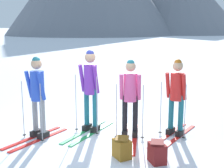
# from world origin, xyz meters

# --- Properties ---
(ground_plane) EXTENTS (400.00, 400.00, 0.00)m
(ground_plane) POSITION_xyz_m (0.00, 0.00, 0.00)
(ground_plane) COLOR white
(skier_in_blue) EXTENTS (0.93, 1.57, 1.72)m
(skier_in_blue) POSITION_xyz_m (-1.27, -0.27, 0.94)
(skier_in_blue) COLOR red
(skier_in_blue) RESTS_ON ground
(skier_in_purple) EXTENTS (0.87, 1.72, 1.82)m
(skier_in_purple) POSITION_xyz_m (-0.28, 0.28, 1.01)
(skier_in_purple) COLOR green
(skier_in_purple) RESTS_ON ground
(skier_in_pink) EXTENTS (0.61, 1.79, 1.65)m
(skier_in_pink) POSITION_xyz_m (0.61, 0.11, 0.92)
(skier_in_pink) COLOR red
(skier_in_pink) RESTS_ON ground
(skier_in_red) EXTENTS (1.06, 1.74, 1.65)m
(skier_in_red) POSITION_xyz_m (1.57, 0.33, 0.89)
(skier_in_red) COLOR red
(skier_in_red) RESTS_ON ground
(backpack_on_snow_front) EXTENTS (0.38, 0.40, 0.38)m
(backpack_on_snow_front) POSITION_xyz_m (0.58, -0.97, 0.19)
(backpack_on_snow_front) COLOR #99661E
(backpack_on_snow_front) RESTS_ON ground
(backpack_on_snow_beside) EXTENTS (0.35, 0.39, 0.38)m
(backpack_on_snow_beside) POSITION_xyz_m (1.20, -1.06, 0.19)
(backpack_on_snow_beside) COLOR maroon
(backpack_on_snow_beside) RESTS_ON ground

